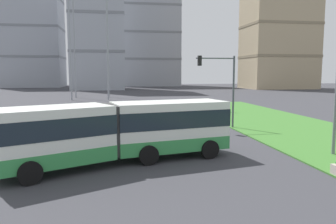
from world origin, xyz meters
name	(u,v)px	position (x,y,z in m)	size (l,w,h in m)	color
articulated_bus	(120,131)	(-3.08, 12.75, 1.65)	(11.89, 6.18, 3.00)	silver
traffic_light_far_right	(222,79)	(5.24, 22.00, 4.03)	(3.25, 0.28, 5.90)	#474C51
apartment_tower_west	(30,29)	(-30.00, 110.14, 18.48)	(19.95, 15.31, 36.92)	#9EA3AD
apartment_tower_westcentre	(97,18)	(-7.78, 91.10, 19.62)	(14.43, 14.90, 39.21)	#9EA3AD
apartment_tower_centre	(148,35)	(8.47, 113.68, 17.83)	(21.33, 14.21, 35.62)	#9EA3AD
apartment_tower_eastcentre	(279,27)	(44.06, 87.70, 17.82)	(19.18, 14.59, 35.60)	tan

